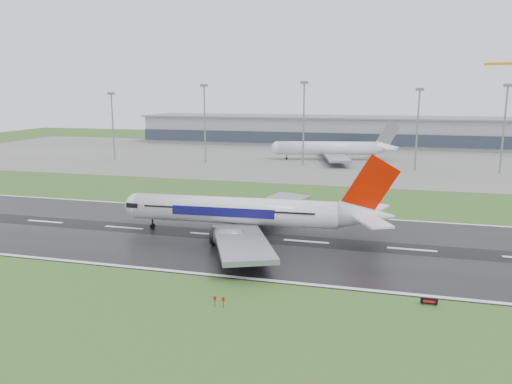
# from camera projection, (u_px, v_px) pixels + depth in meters

# --- Properties ---
(ground) EXTENTS (520.00, 520.00, 0.00)m
(ground) POSITION_uv_depth(u_px,v_px,m) (306.00, 242.00, 96.95)
(ground) COLOR #2F551F
(ground) RESTS_ON ground
(runway) EXTENTS (400.00, 45.00, 0.10)m
(runway) POSITION_uv_depth(u_px,v_px,m) (306.00, 242.00, 96.94)
(runway) COLOR black
(runway) RESTS_ON ground
(apron) EXTENTS (400.00, 130.00, 0.08)m
(apron) POSITION_uv_depth(u_px,v_px,m) (350.00, 159.00, 215.42)
(apron) COLOR slate
(apron) RESTS_ON ground
(terminal) EXTENTS (240.00, 36.00, 15.00)m
(terminal) POSITION_uv_depth(u_px,v_px,m) (359.00, 132.00, 270.80)
(terminal) COLOR gray
(terminal) RESTS_ON ground
(main_airliner) EXTENTS (58.74, 56.20, 16.58)m
(main_airliner) POSITION_uv_depth(u_px,v_px,m) (253.00, 195.00, 100.05)
(main_airliner) COLOR silver
(main_airliner) RESTS_ON runway
(parked_airliner) EXTENTS (65.57, 62.62, 16.37)m
(parked_airliner) POSITION_uv_depth(u_px,v_px,m) (332.00, 141.00, 211.70)
(parked_airliner) COLOR silver
(parked_airliner) RESTS_ON apron
(runway_sign) EXTENTS (2.25, 1.02, 1.04)m
(runway_sign) POSITION_uv_depth(u_px,v_px,m) (429.00, 302.00, 68.05)
(runway_sign) COLOR black
(runway_sign) RESTS_ON ground
(floodmast_0) EXTENTS (0.64, 0.64, 27.80)m
(floodmast_0) POSITION_uv_depth(u_px,v_px,m) (113.00, 127.00, 213.98)
(floodmast_0) COLOR gray
(floodmast_0) RESTS_ON ground
(floodmast_1) EXTENTS (0.64, 0.64, 31.07)m
(floodmast_1) POSITION_uv_depth(u_px,v_px,m) (205.00, 125.00, 203.08)
(floodmast_1) COLOR gray
(floodmast_1) RESTS_ON ground
(floodmast_2) EXTENTS (0.64, 0.64, 31.98)m
(floodmast_2) POSITION_uv_depth(u_px,v_px,m) (304.00, 126.00, 192.77)
(floodmast_2) COLOR gray
(floodmast_2) RESTS_ON ground
(floodmast_3) EXTENTS (0.64, 0.64, 29.39)m
(floodmast_3) POSITION_uv_depth(u_px,v_px,m) (417.00, 131.00, 182.44)
(floodmast_3) COLOR gray
(floodmast_3) RESTS_ON ground
(floodmast_4) EXTENTS (0.64, 0.64, 30.74)m
(floodmast_4) POSITION_uv_depth(u_px,v_px,m) (504.00, 131.00, 175.02)
(floodmast_4) COLOR gray
(floodmast_4) RESTS_ON ground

